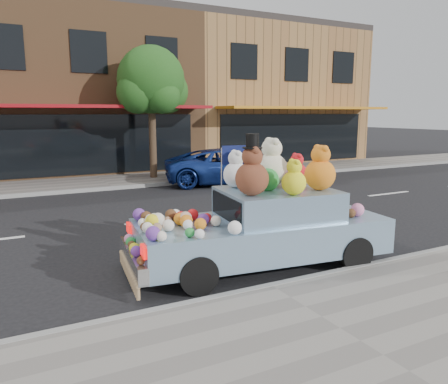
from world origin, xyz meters
TOP-DOWN VIEW (x-y plane):
  - ground at (0.00, 0.00)m, footprint 120.00×120.00m
  - near_sidewalk at (0.00, -6.50)m, footprint 60.00×3.00m
  - far_sidewalk at (0.00, 6.50)m, footprint 60.00×3.00m
  - near_kerb at (0.00, -5.00)m, footprint 60.00×0.12m
  - far_kerb at (0.00, 5.00)m, footprint 60.00×0.12m
  - storefront_mid at (0.00, 11.97)m, footprint 10.00×9.80m
  - storefront_right at (10.00, 11.97)m, footprint 10.00×9.80m
  - street_tree at (2.03, 6.55)m, footprint 3.00×2.70m
  - car_blue at (4.23, 4.28)m, footprint 5.25×3.54m
  - art_car at (0.51, -3.95)m, footprint 4.65×2.25m

SIDE VIEW (x-z plane):
  - ground at x=0.00m, z-range 0.00..0.00m
  - near_sidewalk at x=0.00m, z-range 0.00..0.12m
  - far_sidewalk at x=0.00m, z-range 0.00..0.12m
  - near_kerb at x=0.00m, z-range 0.00..0.13m
  - far_kerb at x=0.00m, z-range 0.00..0.13m
  - car_blue at x=4.23m, z-range 0.00..1.34m
  - art_car at x=0.51m, z-range -0.35..1.98m
  - storefront_mid at x=0.00m, z-range -0.01..7.29m
  - storefront_right at x=10.00m, z-range -0.01..7.29m
  - street_tree at x=2.03m, z-range 1.08..6.30m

